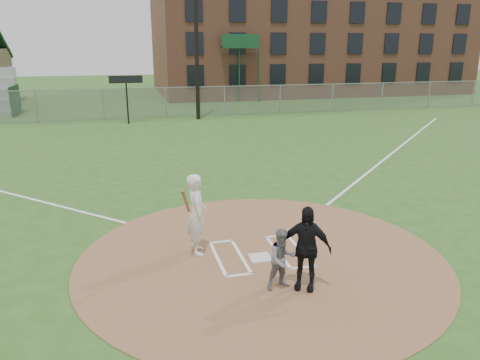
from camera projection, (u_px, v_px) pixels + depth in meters
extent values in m
plane|color=#2C561D|center=(261.00, 257.00, 10.78)|extent=(140.00, 140.00, 0.00)
cylinder|color=#8F6443|center=(261.00, 257.00, 10.78)|extent=(8.40, 8.40, 0.02)
cube|color=silver|center=(260.00, 258.00, 10.69)|extent=(0.49, 0.49, 0.03)
cube|color=white|center=(393.00, 152.00, 21.29)|extent=(17.04, 17.04, 0.01)
imported|color=slate|center=(282.00, 259.00, 9.24)|extent=(0.67, 0.56, 1.25)
imported|color=black|center=(306.00, 248.00, 9.17)|extent=(1.09, 0.88, 1.73)
cube|color=white|center=(218.00, 258.00, 10.68)|extent=(0.08, 1.80, 0.01)
cube|color=white|center=(241.00, 256.00, 10.81)|extent=(0.08, 1.80, 0.01)
cube|color=white|center=(221.00, 242.00, 11.58)|extent=(0.62, 0.08, 0.01)
cube|color=white|center=(239.00, 275.00, 9.91)|extent=(0.62, 0.08, 0.01)
cube|color=white|center=(300.00, 249.00, 11.15)|extent=(0.08, 1.80, 0.01)
cube|color=white|center=(278.00, 252.00, 11.02)|extent=(0.08, 1.80, 0.01)
cube|color=white|center=(276.00, 236.00, 11.92)|extent=(0.62, 0.08, 0.01)
cube|color=white|center=(303.00, 267.00, 10.25)|extent=(0.62, 0.08, 0.01)
imported|color=silver|center=(197.00, 214.00, 10.75)|extent=(0.51, 0.73, 1.91)
cylinder|color=brown|center=(186.00, 201.00, 10.18)|extent=(0.28, 0.59, 0.70)
cube|color=slate|center=(166.00, 103.00, 30.98)|extent=(56.00, 0.03, 2.00)
cube|color=gray|center=(165.00, 88.00, 30.70)|extent=(56.00, 0.06, 0.06)
cube|color=gray|center=(166.00, 103.00, 30.98)|extent=(56.08, 0.08, 2.00)
cube|color=#194728|center=(15.00, 100.00, 32.52)|extent=(0.08, 3.20, 2.00)
cube|color=#985941|center=(305.00, 16.00, 47.85)|extent=(30.00, 16.00, 15.00)
cube|color=black|center=(338.00, 12.00, 40.35)|extent=(26.60, 0.10, 12.20)
cube|color=#194728|center=(240.00, 47.00, 38.49)|extent=(3.20, 1.00, 0.15)
cube|color=#194728|center=(239.00, 75.00, 39.58)|extent=(0.12, 0.12, 4.50)
cube|color=#194728|center=(259.00, 75.00, 39.06)|extent=(0.12, 0.12, 4.50)
cube|color=#194728|center=(240.00, 40.00, 38.34)|extent=(3.20, 0.08, 1.00)
cylinder|color=black|center=(196.00, 23.00, 29.13)|extent=(0.26, 0.26, 12.00)
cylinder|color=black|center=(127.00, 103.00, 28.63)|extent=(0.10, 0.10, 2.60)
cube|color=black|center=(126.00, 79.00, 28.24)|extent=(2.00, 0.10, 0.45)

